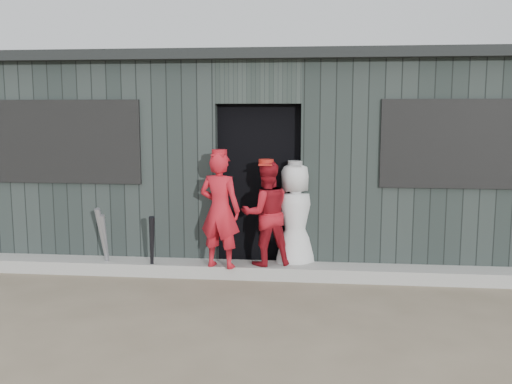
# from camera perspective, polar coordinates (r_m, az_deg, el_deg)

# --- Properties ---
(ground) EXTENTS (80.00, 80.00, 0.00)m
(ground) POSITION_cam_1_polar(r_m,az_deg,el_deg) (5.02, -2.23, -14.31)
(ground) COLOR brown
(ground) RESTS_ON ground
(curb) EXTENTS (8.00, 0.36, 0.15)m
(curb) POSITION_cam_1_polar(r_m,az_deg,el_deg) (6.71, 0.02, -7.83)
(curb) COLOR gray
(curb) RESTS_ON ground
(bat_left) EXTENTS (0.10, 0.30, 0.74)m
(bat_left) POSITION_cam_1_polar(r_m,az_deg,el_deg) (6.96, -14.83, -5.01)
(bat_left) COLOR #94949C
(bat_left) RESTS_ON ground
(bat_mid) EXTENTS (0.11, 0.30, 0.82)m
(bat_mid) POSITION_cam_1_polar(r_m,az_deg,el_deg) (6.92, -15.02, -4.75)
(bat_mid) COLOR gray
(bat_mid) RESTS_ON ground
(bat_right) EXTENTS (0.15, 0.26, 0.74)m
(bat_right) POSITION_cam_1_polar(r_m,az_deg,el_deg) (6.69, -10.37, -5.39)
(bat_right) COLOR black
(bat_right) RESTS_ON ground
(player_red_left) EXTENTS (0.55, 0.43, 1.32)m
(player_red_left) POSITION_cam_1_polar(r_m,az_deg,el_deg) (6.43, -3.63, -1.82)
(player_red_left) COLOR red
(player_red_left) RESTS_ON curb
(player_red_right) EXTENTS (0.70, 0.62, 1.20)m
(player_red_right) POSITION_cam_1_polar(r_m,az_deg,el_deg) (6.55, 1.01, -2.16)
(player_red_right) COLOR maroon
(player_red_right) RESTS_ON curb
(player_grey_back) EXTENTS (0.76, 0.64, 1.32)m
(player_grey_back) POSITION_cam_1_polar(r_m,az_deg,el_deg) (6.72, 3.88, -2.68)
(player_grey_back) COLOR silver
(player_grey_back) RESTS_ON ground
(dugout) EXTENTS (8.30, 3.30, 2.62)m
(dugout) POSITION_cam_1_polar(r_m,az_deg,el_deg) (8.15, 1.27, 3.67)
(dugout) COLOR black
(dugout) RESTS_ON ground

